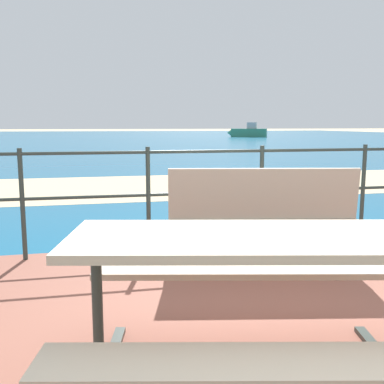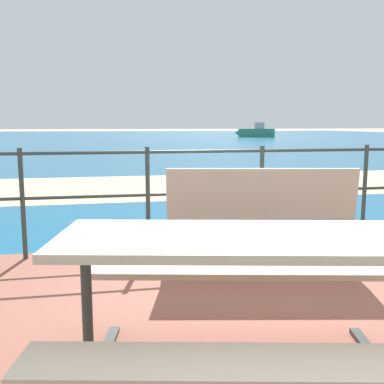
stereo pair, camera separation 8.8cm
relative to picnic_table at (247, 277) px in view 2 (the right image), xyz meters
The scene contains 7 objects.
patio_paving 0.72m from the picnic_table, ahead, with size 6.40×5.20×0.06m, color brown.
sea_water 40.07m from the picnic_table, 89.47° to the left, with size 90.00×90.00×0.01m, color #145B84.
beach_strip 7.70m from the picnic_table, 87.23° to the left, with size 54.00×3.93×0.01m, color tan.
picnic_table is the anchor object (origin of this frame).
park_bench 1.94m from the picnic_table, 68.76° to the left, with size 1.68×0.71×0.91m.
railing_fence 2.52m from the picnic_table, 81.53° to the left, with size 5.94×0.04×1.06m.
boat_far 44.74m from the picnic_table, 70.94° to the left, with size 4.07×2.72×1.49m.
Camera 2 is at (-0.99, -1.94, 1.33)m, focal length 41.87 mm.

